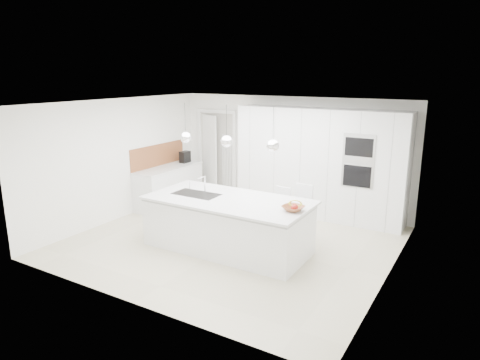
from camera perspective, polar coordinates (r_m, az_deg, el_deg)
The scene contains 28 objects.
floor at distance 7.89m, azimuth -1.12°, elevation -8.23°, with size 5.50×5.50×0.00m, color beige.
wall_back at distance 9.67m, azimuth 6.68°, elevation 3.60°, with size 5.50×5.50×0.00m, color white.
wall_left at distance 9.22m, azimuth -15.86°, elevation 2.64°, with size 5.00×5.00×0.00m, color white.
ceiling at distance 7.32m, azimuth -1.22°, elevation 10.19°, with size 5.50×5.50×0.00m, color white.
tall_cabinets at distance 9.13m, azimuth 10.47°, elevation 2.18°, with size 3.60×0.60×2.30m, color white.
oven_stack at distance 8.53m, azimuth 15.47°, elevation 2.45°, with size 0.62×0.04×1.05m, color #A5A5A8, non-canonical shape.
doorway_frame at distance 10.62m, azimuth -3.08°, elevation 3.38°, with size 1.11×0.08×2.13m, color white, non-canonical shape.
hallway_door at distance 10.72m, azimuth -4.34°, elevation 3.35°, with size 0.82×0.04×2.00m, color white.
radiator at distance 10.47m, azimuth -1.64°, elevation 2.26°, with size 0.32×0.04×1.40m, color white, non-canonical shape.
left_base_cabinets at distance 10.05m, azimuth -9.44°, elevation -0.89°, with size 0.60×1.80×0.86m, color white.
left_worktop at distance 9.95m, azimuth -9.54°, elevation 1.61°, with size 0.62×1.82×0.04m, color silver.
oak_backsplash at distance 10.08m, azimuth -10.86°, elevation 3.29°, with size 0.02×1.80×0.50m, color #975B36.
island_base at distance 7.45m, azimuth -1.70°, elevation -6.07°, with size 2.80×1.20×0.86m, color white.
island_worktop at distance 7.35m, azimuth -1.52°, elevation -2.66°, with size 2.84×1.40×0.04m, color silver.
island_sink at distance 7.68m, azimuth -5.83°, elevation -2.46°, with size 0.84×0.44×0.18m, color #3F3F42, non-canonical shape.
island_tap at distance 7.74m, azimuth -4.70°, elevation -0.52°, with size 0.02×0.02×0.30m, color white.
pendant_left at distance 7.56m, azimuth -7.26°, elevation 5.64°, with size 0.20×0.20×0.20m, color white.
pendant_mid at distance 7.08m, azimuth -1.79°, elevation 5.17°, with size 0.20×0.20×0.20m, color white.
pendant_right at distance 6.67m, azimuth 4.41°, elevation 4.58°, with size 0.20×0.20×0.20m, color white.
fruit_bowl at distance 6.75m, azimuth 7.10°, elevation -3.76°, with size 0.33×0.33×0.08m, color #975B36.
espresso_machine at distance 10.36m, azimuth -7.35°, elevation 3.08°, with size 0.16×0.25×0.27m, color black.
bar_stool_left at distance 7.88m, azimuth 5.35°, elevation -4.58°, with size 0.32×0.44×0.96m, color white, non-canonical shape.
bar_stool_right at distance 7.76m, azimuth 8.07°, elevation -4.60°, with size 0.35×0.48×1.05m, color white, non-canonical shape.
apple_a at distance 6.71m, azimuth 7.43°, elevation -3.61°, with size 0.08×0.08×0.08m, color #A72019.
apple_b at distance 6.75m, azimuth 7.30°, elevation -3.50°, with size 0.08×0.08×0.08m, color #A72019.
apple_c at distance 6.70m, azimuth 7.34°, elevation -3.63°, with size 0.08×0.08×0.08m, color #A72019.
apple_extra_3 at distance 6.69m, azimuth 7.12°, elevation -3.67°, with size 0.08×0.08×0.08m, color #A72019.
banana_bunch at distance 6.73m, azimuth 7.38°, elevation -3.13°, with size 0.22×0.22×0.03m, color yellow.
Camera 1 is at (3.85, -6.20, 3.00)m, focal length 32.00 mm.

